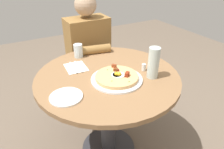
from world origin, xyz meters
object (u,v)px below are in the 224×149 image
pizza_plate (117,79)px  water_glass (78,51)px  dining_table (108,95)px  bread_plate (66,97)px  person_seated (89,61)px  knife (78,66)px  water_bottle (153,63)px  salt_shaker (144,67)px  breakfast_pizza (117,77)px  fork (73,67)px

pizza_plate → water_glass: bearing=-79.3°
dining_table → bread_plate: bearing=19.7°
person_seated → knife: 0.55m
pizza_plate → water_bottle: water_bottle is taller
knife → salt_shaker: size_ratio=3.75×
pizza_plate → knife: 0.32m
bread_plate → breakfast_pizza: bearing=-175.7°
knife → water_glass: size_ratio=1.75×
fork → knife: same height
salt_shaker → water_bottle: bearing=87.5°
bread_plate → knife: bread_plate is taller
bread_plate → fork: size_ratio=1.03×
person_seated → breakfast_pizza: (0.11, 0.72, 0.23)m
fork → knife: size_ratio=1.00×
water_bottle → fork: bearing=-41.8°
person_seated → breakfast_pizza: 0.77m
person_seated → pizza_plate: (0.11, 0.72, 0.21)m
knife → water_bottle: 0.53m
water_glass → salt_shaker: water_glass is taller
dining_table → breakfast_pizza: (-0.02, 0.09, 0.19)m
breakfast_pizza → water_bottle: water_bottle is taller
salt_shaker → breakfast_pizza: bearing=4.9°
knife → water_glass: bearing=162.0°
breakfast_pizza → salt_shaker: bearing=-175.1°
dining_table → breakfast_pizza: bearing=102.4°
person_seated → breakfast_pizza: person_seated is taller
water_glass → fork: bearing=57.7°
breakfast_pizza → water_bottle: 0.25m
person_seated → water_bottle: 0.86m
water_glass → salt_shaker: size_ratio=2.15×
person_seated → bread_plate: person_seated is taller
knife → water_glass: (-0.07, -0.16, 0.05)m
water_glass → bread_plate: bearing=61.4°
bread_plate → knife: bearing=-121.8°
pizza_plate → salt_shaker: 0.23m
dining_table → water_glass: bearing=-79.5°
water_glass → water_bottle: size_ratio=0.51×
pizza_plate → breakfast_pizza: 0.02m
dining_table → bread_plate: bread_plate is taller
breakfast_pizza → knife: (0.15, -0.28, -0.02)m
bread_plate → knife: (-0.19, -0.31, 0.00)m
breakfast_pizza → knife: size_ratio=1.52×
knife → water_bottle: size_ratio=0.88×
person_seated → fork: 0.57m
person_seated → water_glass: (0.20, 0.28, 0.26)m
dining_table → fork: (0.17, -0.20, 0.17)m
person_seated → water_bottle: size_ratio=5.57×
dining_table → pizza_plate: size_ratio=2.92×
pizza_plate → breakfast_pizza: bearing=-169.5°
fork → water_bottle: (-0.41, 0.36, 0.10)m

